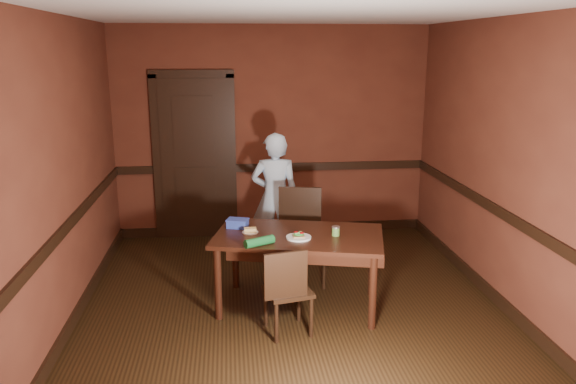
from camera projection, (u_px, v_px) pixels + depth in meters
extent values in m
cube|color=black|center=(292.00, 307.00, 5.39)|extent=(4.00, 4.50, 0.01)
cube|color=silver|center=(292.00, 12.00, 4.71)|extent=(4.00, 4.50, 0.01)
cube|color=#58281A|center=(272.00, 133.00, 7.22)|extent=(4.00, 0.02, 2.70)
cube|color=#58281A|center=(342.00, 261.00, 2.88)|extent=(4.00, 0.02, 2.70)
cube|color=#58281A|center=(62.00, 175.00, 4.84)|extent=(0.02, 4.50, 2.70)
cube|color=#58281A|center=(504.00, 165.00, 5.26)|extent=(0.02, 4.50, 2.70)
cube|color=black|center=(273.00, 167.00, 7.31)|extent=(4.00, 0.03, 0.10)
cube|color=black|center=(69.00, 224.00, 4.96)|extent=(0.03, 4.50, 0.10)
cube|color=black|center=(498.00, 211.00, 5.37)|extent=(0.03, 4.50, 0.10)
cube|color=black|center=(273.00, 229.00, 7.52)|extent=(4.00, 0.03, 0.12)
cube|color=black|center=(78.00, 311.00, 5.17)|extent=(0.03, 4.50, 0.12)
cube|color=black|center=(490.00, 292.00, 5.58)|extent=(0.03, 4.50, 0.12)
cube|color=black|center=(195.00, 160.00, 7.16)|extent=(0.85, 0.04, 2.05)
cube|color=black|center=(157.00, 160.00, 7.13)|extent=(0.10, 0.06, 2.15)
cube|color=black|center=(232.00, 159.00, 7.22)|extent=(0.10, 0.06, 2.15)
cube|color=black|center=(191.00, 74.00, 6.91)|extent=(1.05, 0.06, 0.10)
cube|color=black|center=(299.00, 271.00, 5.32)|extent=(1.71, 1.21, 0.73)
imported|color=#B7D7F3|center=(275.00, 197.00, 6.44)|extent=(0.58, 0.41, 1.50)
cylinder|color=silver|center=(299.00, 238.00, 5.12)|extent=(0.23, 0.23, 0.01)
cube|color=#9A774A|center=(299.00, 236.00, 5.12)|extent=(0.11, 0.10, 0.02)
ellipsoid|color=#318B31|center=(299.00, 234.00, 5.11)|extent=(0.10, 0.09, 0.02)
cylinder|color=#B1070D|center=(296.00, 232.00, 5.12)|extent=(0.04, 0.04, 0.01)
cylinder|color=#B1070D|center=(302.00, 233.00, 5.10)|extent=(0.04, 0.04, 0.01)
cylinder|color=#86C66B|center=(296.00, 234.00, 5.09)|extent=(0.03, 0.03, 0.01)
cylinder|color=#86C66B|center=(301.00, 232.00, 5.13)|extent=(0.03, 0.03, 0.01)
cylinder|color=#86C66B|center=(299.00, 233.00, 5.11)|extent=(0.03, 0.03, 0.01)
cylinder|color=#527E37|center=(336.00, 232.00, 5.18)|extent=(0.07, 0.07, 0.08)
cylinder|color=#B8B8B6|center=(336.00, 227.00, 5.17)|extent=(0.08, 0.08, 0.01)
cylinder|color=silver|center=(250.00, 232.00, 5.27)|extent=(0.15, 0.15, 0.01)
cube|color=#E2B96E|center=(250.00, 230.00, 5.26)|extent=(0.11, 0.08, 0.04)
cube|color=#3148B2|center=(238.00, 224.00, 5.42)|extent=(0.22, 0.18, 0.07)
cube|color=#3148B2|center=(238.00, 220.00, 5.41)|extent=(0.23, 0.19, 0.01)
cylinder|color=#135122|center=(259.00, 242.00, 4.92)|extent=(0.28, 0.20, 0.08)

